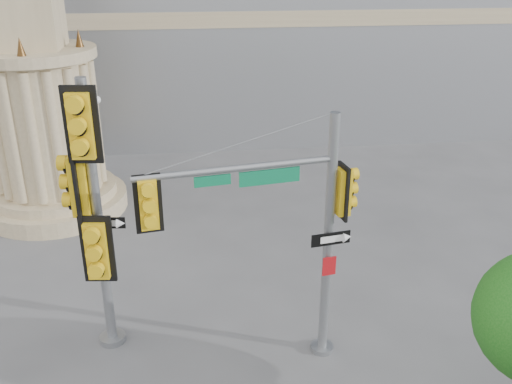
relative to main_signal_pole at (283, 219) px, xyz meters
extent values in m
cylinder|color=tan|center=(-6.00, 7.96, -2.94)|extent=(4.40, 4.40, 0.50)
cylinder|color=tan|center=(-6.00, 7.96, -2.54)|extent=(3.80, 3.80, 0.30)
cylinder|color=tan|center=(-6.00, 7.96, -0.39)|extent=(3.00, 3.00, 4.00)
cylinder|color=tan|center=(-6.00, 7.96, 1.76)|extent=(3.50, 3.50, 0.30)
cone|color=#472D14|center=(-4.70, 7.96, 2.16)|extent=(0.24, 0.24, 0.50)
cylinder|color=slate|center=(0.92, 0.15, -3.14)|extent=(0.48, 0.48, 0.10)
cylinder|color=slate|center=(0.92, 0.15, -0.62)|extent=(0.19, 0.19, 5.15)
cylinder|color=slate|center=(-0.86, -0.14, 1.10)|extent=(3.58, 0.71, 0.12)
cube|color=#0D7247|center=(-0.27, -0.06, 0.89)|extent=(1.11, 0.22, 0.27)
cube|color=yellow|center=(-2.39, -0.39, 0.63)|extent=(0.51, 0.31, 1.07)
cube|color=yellow|center=(1.15, 0.19, 0.41)|extent=(0.31, 0.51, 1.07)
cube|color=black|center=(0.94, 0.04, -0.49)|extent=(0.78, 0.15, 0.26)
cube|color=#B31016|center=(0.94, 0.04, -1.09)|extent=(0.28, 0.07, 0.39)
cylinder|color=slate|center=(-3.50, 0.96, -3.12)|extent=(0.55, 0.55, 0.14)
cylinder|color=slate|center=(-3.50, 0.96, -0.34)|extent=(0.21, 0.21, 5.71)
cube|color=yellow|center=(-3.52, 0.71, 1.72)|extent=(0.66, 0.38, 1.43)
cube|color=yellow|center=(-3.75, 0.98, 0.46)|extent=(0.38, 0.66, 1.43)
cube|color=yellow|center=(-3.52, 0.71, -0.79)|extent=(0.66, 0.38, 1.43)
cube|color=black|center=(-3.31, 0.80, -0.28)|extent=(0.71, 0.11, 0.23)
camera|label=1|loc=(-1.59, -9.29, 4.69)|focal=40.00mm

